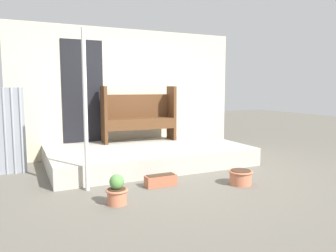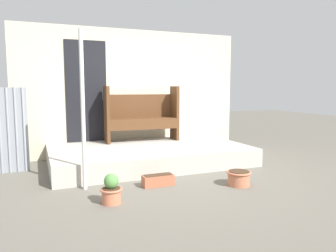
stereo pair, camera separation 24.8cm
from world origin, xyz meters
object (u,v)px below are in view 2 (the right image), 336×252
(flower_pot_middle, at_px, (239,177))
(planter_box_rect, at_px, (158,180))
(bench, at_px, (142,114))
(support_post, at_px, (83,111))
(flower_pot_left, at_px, (111,191))

(flower_pot_middle, relative_size, planter_box_rect, 0.80)
(bench, bearing_deg, support_post, -125.37)
(support_post, distance_m, bench, 2.32)
(support_post, distance_m, flower_pot_middle, 2.39)
(support_post, xyz_separation_m, flower_pot_left, (0.22, -0.70, -0.93))
(support_post, height_order, flower_pot_left, support_post)
(flower_pot_middle, xyz_separation_m, planter_box_rect, (-1.09, 0.42, -0.04))
(support_post, height_order, flower_pot_middle, support_post)
(bench, bearing_deg, flower_pot_middle, -72.56)
(support_post, bearing_deg, planter_box_rect, -13.27)
(support_post, relative_size, planter_box_rect, 4.84)
(flower_pot_left, bearing_deg, bench, 64.67)
(flower_pot_left, bearing_deg, planter_box_rect, 30.75)
(flower_pot_left, distance_m, flower_pot_middle, 1.87)
(support_post, relative_size, flower_pot_middle, 6.07)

